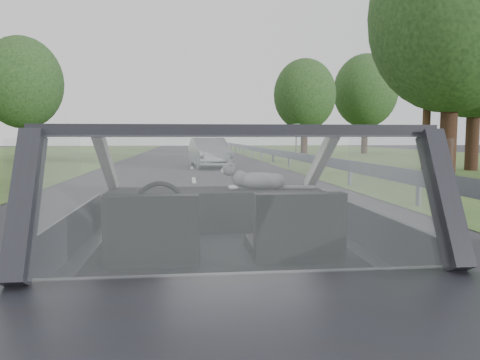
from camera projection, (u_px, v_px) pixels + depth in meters
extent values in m
plane|color=#35353E|center=(222.00, 355.00, 3.00)|extent=(140.00, 140.00, 0.00)
cube|color=black|center=(222.00, 244.00, 2.93)|extent=(1.80, 4.00, 1.45)
cube|color=black|center=(216.00, 209.00, 3.53)|extent=(1.58, 0.45, 0.30)
cube|color=black|center=(153.00, 230.00, 2.58)|extent=(0.50, 0.72, 0.42)
cube|color=black|center=(295.00, 227.00, 2.67)|extent=(0.50, 0.72, 0.42)
torus|color=black|center=(160.00, 207.00, 3.19)|extent=(0.36, 0.36, 0.04)
ellipsoid|color=#979797|center=(259.00, 180.00, 3.52)|extent=(0.52, 0.20, 0.23)
cube|color=slate|center=(346.00, 165.00, 13.32)|extent=(0.05, 90.00, 0.32)
imported|color=#999EA6|center=(209.00, 153.00, 21.14)|extent=(2.09, 4.25, 1.34)
cube|color=#20682B|center=(296.00, 141.00, 29.36)|extent=(0.28, 0.88, 2.21)
cylinder|color=brown|center=(429.00, 59.00, 15.29)|extent=(0.29, 0.29, 7.83)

